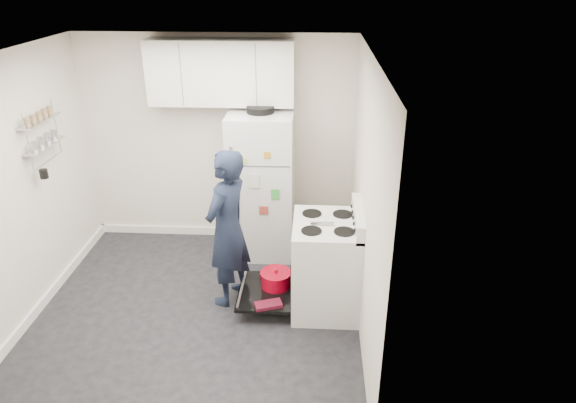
# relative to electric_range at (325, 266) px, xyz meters

# --- Properties ---
(room) EXTENTS (3.21, 3.21, 2.51)m
(room) POSITION_rel_electric_range_xyz_m (-1.29, -0.12, 0.74)
(room) COLOR black
(room) RESTS_ON ground
(electric_range) EXTENTS (0.66, 0.76, 1.10)m
(electric_range) POSITION_rel_electric_range_xyz_m (0.00, 0.00, 0.00)
(electric_range) COLOR silver
(electric_range) RESTS_ON ground
(open_oven_door) EXTENTS (0.55, 0.73, 0.24)m
(open_oven_door) POSITION_rel_electric_range_xyz_m (-0.54, 0.04, -0.27)
(open_oven_door) COLOR black
(open_oven_door) RESTS_ON ground
(refrigerator) EXTENTS (0.72, 0.74, 1.78)m
(refrigerator) POSITION_rel_electric_range_xyz_m (-0.72, 1.10, 0.39)
(refrigerator) COLOR silver
(refrigerator) RESTS_ON ground
(upper_cabinets) EXTENTS (1.60, 0.33, 0.70)m
(upper_cabinets) POSITION_rel_electric_range_xyz_m (-1.16, 1.28, 1.63)
(upper_cabinets) COLOR silver
(upper_cabinets) RESTS_ON room
(wall_shelf_rack) EXTENTS (0.14, 0.60, 0.61)m
(wall_shelf_rack) POSITION_rel_electric_range_xyz_m (-2.78, 0.34, 1.21)
(wall_shelf_rack) COLOR #B2B2B7
(wall_shelf_rack) RESTS_ON room
(person) EXTENTS (0.60, 0.70, 1.63)m
(person) POSITION_rel_electric_range_xyz_m (-0.96, 0.08, 0.35)
(person) COLOR #161D31
(person) RESTS_ON ground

